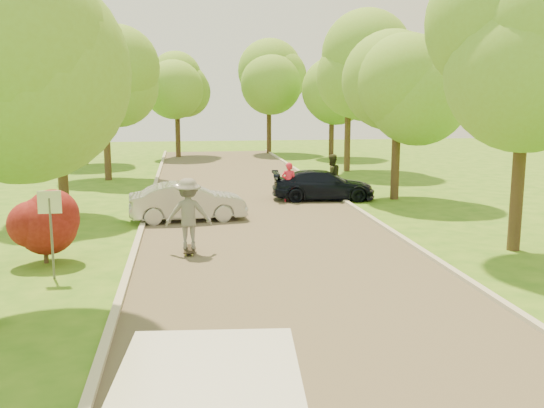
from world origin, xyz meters
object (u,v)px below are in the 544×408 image
street_sign (50,216)px  silver_sedan (188,202)px  person_olive (331,176)px  person_striped (289,182)px  dark_sedan (323,185)px  skateboarder (189,214)px  longboard (189,249)px

street_sign → silver_sedan: street_sign is taller
silver_sedan → person_olive: (6.29, 4.21, 0.27)m
silver_sedan → person_striped: 5.35m
dark_sedan → skateboarder: skateboarder is taller
dark_sedan → longboard: size_ratio=4.20×
person_striped → person_olive: (2.06, 0.94, 0.11)m
street_sign → skateboarder: size_ratio=1.08×
skateboarder → dark_sedan: bearing=-122.0°
longboard → person_olive: person_olive is taller
person_striped → person_olive: 2.27m
street_sign → dark_sedan: street_sign is taller
longboard → skateboarder: bearing=-176.9°
dark_sedan → person_olive: (0.50, 0.57, 0.32)m
longboard → person_striped: (4.24, 7.90, 0.73)m
person_striped → skateboarder: bearing=73.1°
skateboarder → person_striped: (4.24, 7.90, -0.30)m
street_sign → longboard: size_ratio=2.08×
person_olive → dark_sedan: bearing=28.6°
person_olive → person_striped: bearing=4.5°
longboard → person_striped: person_striped is taller
person_olive → street_sign: bearing=28.4°
street_sign → silver_sedan: size_ratio=0.53×
silver_sedan → person_striped: bearing=-57.4°
street_sign → dark_sedan: 13.76m
person_striped → dark_sedan: bearing=-155.1°
silver_sedan → person_striped: (4.23, 3.27, 0.16)m
dark_sedan → person_olive: size_ratio=2.30×
person_striped → person_olive: person_olive is taller
silver_sedan → longboard: 4.66m
silver_sedan → person_olive: person_olive is taller
street_sign → silver_sedan: (3.31, 6.63, -0.88)m
silver_sedan → longboard: bearing=174.8°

